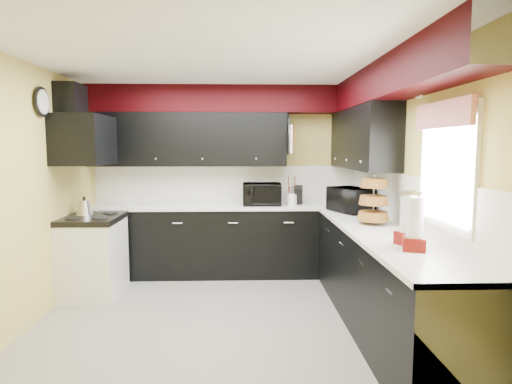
% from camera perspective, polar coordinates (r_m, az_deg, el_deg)
% --- Properties ---
extents(ground, '(3.60, 3.60, 0.00)m').
position_cam_1_polar(ground, '(4.47, -4.67, -16.44)').
color(ground, gray).
rests_on(ground, ground).
extents(wall_back, '(3.60, 0.06, 2.50)m').
position_cam_1_polar(wall_back, '(5.94, -3.92, 1.64)').
color(wall_back, '#E0C666').
rests_on(wall_back, ground).
extents(wall_right, '(0.06, 3.60, 2.50)m').
position_cam_1_polar(wall_right, '(4.44, 19.08, -0.19)').
color(wall_right, '#E0C666').
rests_on(wall_right, ground).
extents(wall_left, '(0.06, 3.60, 2.50)m').
position_cam_1_polar(wall_left, '(4.61, -27.77, -0.34)').
color(wall_left, '#E0C666').
rests_on(wall_left, ground).
extents(ceiling, '(3.60, 3.60, 0.06)m').
position_cam_1_polar(ceiling, '(4.20, -4.98, 16.91)').
color(ceiling, white).
rests_on(ceiling, wall_back).
extents(cab_back, '(3.60, 0.60, 0.90)m').
position_cam_1_polar(cab_back, '(5.76, -3.97, -6.55)').
color(cab_back, black).
rests_on(cab_back, ground).
extents(cab_right, '(0.60, 3.00, 0.90)m').
position_cam_1_polar(cab_right, '(4.22, 16.28, -11.52)').
color(cab_right, black).
rests_on(cab_right, ground).
extents(counter_back, '(3.62, 0.64, 0.04)m').
position_cam_1_polar(counter_back, '(5.68, -4.01, -1.92)').
color(counter_back, white).
rests_on(counter_back, cab_back).
extents(counter_right, '(0.64, 3.02, 0.04)m').
position_cam_1_polar(counter_right, '(4.11, 16.48, -5.25)').
color(counter_right, white).
rests_on(counter_right, cab_right).
extents(splash_back, '(3.60, 0.02, 0.50)m').
position_cam_1_polar(splash_back, '(5.94, -3.92, 1.06)').
color(splash_back, white).
rests_on(splash_back, counter_back).
extents(splash_right, '(0.02, 3.60, 0.50)m').
position_cam_1_polar(splash_right, '(4.44, 18.93, -0.96)').
color(splash_right, white).
rests_on(splash_right, counter_right).
extents(upper_back, '(2.60, 0.35, 0.70)m').
position_cam_1_polar(upper_back, '(5.79, -9.01, 6.91)').
color(upper_back, black).
rests_on(upper_back, wall_back).
extents(upper_right, '(0.35, 1.80, 0.70)m').
position_cam_1_polar(upper_right, '(5.21, 13.93, 6.91)').
color(upper_right, black).
rests_on(upper_right, wall_right).
extents(soffit_back, '(3.60, 0.36, 0.35)m').
position_cam_1_polar(soffit_back, '(5.78, -4.07, 12.19)').
color(soffit_back, black).
rests_on(soffit_back, wall_back).
extents(soffit_right, '(0.36, 3.24, 0.35)m').
position_cam_1_polar(soffit_right, '(4.23, 18.14, 14.16)').
color(soffit_right, black).
rests_on(soffit_right, wall_right).
extents(stove, '(0.60, 0.75, 0.86)m').
position_cam_1_polar(stove, '(5.32, -20.83, -8.23)').
color(stove, white).
rests_on(stove, ground).
extents(cooktop, '(0.62, 0.77, 0.06)m').
position_cam_1_polar(cooktop, '(5.23, -21.02, -3.34)').
color(cooktop, black).
rests_on(cooktop, stove).
extents(hood, '(0.50, 0.78, 0.55)m').
position_cam_1_polar(hood, '(5.18, -21.92, 6.43)').
color(hood, black).
rests_on(hood, wall_left).
extents(hood_duct, '(0.24, 0.40, 0.40)m').
position_cam_1_polar(hood_duct, '(5.25, -23.46, 10.95)').
color(hood_duct, black).
rests_on(hood_duct, wall_left).
extents(window, '(0.03, 0.86, 0.96)m').
position_cam_1_polar(window, '(3.58, 24.14, 3.00)').
color(window, white).
rests_on(window, wall_right).
extents(valance, '(0.04, 0.88, 0.20)m').
position_cam_1_polar(valance, '(3.57, 23.62, 9.44)').
color(valance, red).
rests_on(valance, wall_right).
extents(pan_top, '(0.03, 0.22, 0.40)m').
position_cam_1_polar(pan_top, '(5.71, 4.28, 8.99)').
color(pan_top, black).
rests_on(pan_top, upper_back).
extents(pan_mid, '(0.03, 0.28, 0.46)m').
position_cam_1_polar(pan_mid, '(5.57, 4.41, 6.49)').
color(pan_mid, black).
rests_on(pan_mid, upper_back).
extents(pan_low, '(0.03, 0.24, 0.42)m').
position_cam_1_polar(pan_low, '(5.83, 4.13, 6.18)').
color(pan_low, black).
rests_on(pan_low, upper_back).
extents(cut_board, '(0.03, 0.26, 0.35)m').
position_cam_1_polar(cut_board, '(5.46, 4.65, 7.02)').
color(cut_board, white).
rests_on(cut_board, upper_back).
extents(baskets, '(0.27, 0.27, 0.50)m').
position_cam_1_polar(baskets, '(4.40, 15.40, -1.05)').
color(baskets, brown).
rests_on(baskets, upper_right).
extents(clock, '(0.03, 0.30, 0.30)m').
position_cam_1_polar(clock, '(4.82, -26.67, 10.69)').
color(clock, black).
rests_on(clock, wall_left).
extents(deco_plate, '(0.03, 0.24, 0.24)m').
position_cam_1_polar(deco_plate, '(4.11, 20.95, 13.24)').
color(deco_plate, white).
rests_on(deco_plate, wall_right).
extents(toaster_oven, '(0.50, 0.42, 0.29)m').
position_cam_1_polar(toaster_oven, '(5.64, 0.79, -0.28)').
color(toaster_oven, black).
rests_on(toaster_oven, counter_back).
extents(microwave, '(0.53, 0.62, 0.29)m').
position_cam_1_polar(microwave, '(5.15, 12.58, -1.04)').
color(microwave, black).
rests_on(microwave, counter_right).
extents(utensil_crock, '(0.17, 0.17, 0.15)m').
position_cam_1_polar(utensil_crock, '(5.68, 4.79, -0.97)').
color(utensil_crock, white).
rests_on(utensil_crock, counter_back).
extents(knife_block, '(0.13, 0.17, 0.24)m').
position_cam_1_polar(knife_block, '(5.72, 5.68, -0.46)').
color(knife_block, black).
rests_on(knife_block, counter_back).
extents(kettle, '(0.19, 0.19, 0.17)m').
position_cam_1_polar(kettle, '(5.37, -21.90, -1.91)').
color(kettle, '#B8B8BD').
rests_on(kettle, cooktop).
extents(dispenser_a, '(0.20, 0.20, 0.43)m').
position_cam_1_polar(dispenser_a, '(3.38, 20.42, -3.75)').
color(dispenser_a, '#5B0B16').
rests_on(dispenser_a, counter_right).
extents(dispenser_b, '(0.19, 0.19, 0.40)m').
position_cam_1_polar(dispenser_b, '(3.56, 19.57, -3.49)').
color(dispenser_b, maroon).
rests_on(dispenser_b, counter_right).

